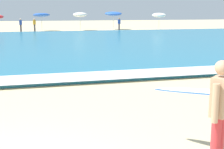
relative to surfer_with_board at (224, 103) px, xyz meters
name	(u,v)px	position (x,y,z in m)	size (l,w,h in m)	color
sea	(17,44)	(-3.40, 20.45, -0.96)	(120.00, 28.00, 0.14)	teal
surf_foam	(12,80)	(-3.40, 7.05, -0.88)	(120.00, 1.64, 0.01)	white
surfer_with_board	(224,103)	(0.00, 0.00, 0.00)	(1.95, 2.21, 1.73)	red
beach_umbrella_2	(41,15)	(-0.63, 37.39, 0.93)	(2.03, 2.06, 2.26)	beige
beach_umbrella_3	(80,15)	(4.18, 37.45, 0.95)	(1.80, 1.80, 2.28)	beige
beach_umbrella_4	(113,14)	(8.77, 38.27, 1.05)	(2.27, 2.30, 2.41)	beige
beach_umbrella_5	(159,15)	(14.30, 35.92, 0.87)	(1.80, 1.82, 2.23)	beige
beachgoer_near_row_left	(119,24)	(8.88, 35.91, -0.18)	(0.32, 0.20, 1.58)	#383842
beachgoer_near_row_mid	(34,24)	(-1.53, 36.53, -0.18)	(0.32, 0.20, 1.58)	#383842
beachgoer_near_row_right	(21,25)	(-3.13, 36.11, -0.18)	(0.32, 0.20, 1.58)	#383842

